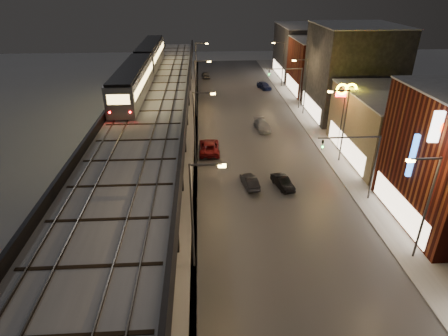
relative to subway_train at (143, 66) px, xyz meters
name	(u,v)px	position (x,y,z in m)	size (l,w,h in m)	color
road_surface	(258,150)	(16.00, -13.05, -8.48)	(17.00, 120.00, 0.06)	#46474D
sidewalk_right	(332,147)	(26.00, -13.05, -8.44)	(4.00, 120.00, 0.14)	#9FA1A8
under_viaduct_pavement	(155,152)	(2.50, -13.05, -8.48)	(11.00, 120.00, 0.06)	#9FA1A8
elevated_viaduct	(149,120)	(2.50, -16.20, -2.89)	(9.00, 100.00, 6.30)	black
viaduct_trackbed	(148,113)	(2.49, -16.08, -2.12)	(8.40, 100.00, 0.32)	#B2B7C1
viaduct_parapet_streetside	(186,108)	(6.85, -16.05, -1.66)	(0.30, 100.00, 1.10)	black
viaduct_parapet_far	(109,110)	(-1.85, -16.05, -1.66)	(0.30, 100.00, 1.10)	black
building_c	(396,126)	(32.49, -16.05, -4.43)	(12.20, 15.20, 8.16)	#837657
building_d	(352,72)	(32.49, -0.05, -1.43)	(12.20, 13.20, 14.16)	#2D2D31
building_e	(324,67)	(32.49, 13.95, -3.43)	(12.20, 12.20, 10.16)	#592210
building_f	(306,51)	(32.49, 27.95, -2.93)	(12.20, 16.20, 11.16)	#2B2B30
streetlight_left_1	(196,210)	(8.07, -35.05, -3.27)	(2.57, 0.28, 9.00)	#38383A
streetlight_right_1	(425,203)	(25.23, -35.05, -3.27)	(2.56, 0.28, 9.00)	#38383A
streetlight_left_2	(197,124)	(8.07, -17.05, -3.27)	(2.57, 0.28, 9.00)	#38383A
streetlight_right_2	(342,121)	(25.23, -17.05, -3.27)	(2.56, 0.28, 9.00)	#38383A
streetlight_left_3	(197,85)	(8.07, 0.95, -3.27)	(2.57, 0.28, 9.00)	#38383A
streetlight_right_3	(304,83)	(25.23, 0.95, -3.27)	(2.56, 0.28, 9.00)	#38383A
streetlight_left_4	(198,62)	(8.07, 18.95, -3.27)	(2.57, 0.28, 9.00)	#38383A
streetlight_right_4	(282,61)	(25.23, 18.95, -3.27)	(2.56, 0.28, 9.00)	#38383A
traffic_light_rig_a	(364,160)	(24.34, -26.05, -4.01)	(6.10, 0.34, 7.00)	#38383A
traffic_light_rig_b	(294,83)	(24.34, 3.95, -4.01)	(6.10, 0.34, 7.00)	#38383A
subway_train	(143,66)	(0.00, 0.00, 0.00)	(3.18, 38.53, 3.81)	gray
car_near_white	(250,182)	(13.66, -22.74, -7.90)	(1.29, 3.70, 1.22)	black
car_mid_silver	(209,147)	(9.53, -13.52, -7.75)	(2.53, 5.49, 1.53)	maroon
car_far_white	(206,75)	(9.79, 27.54, -7.80)	(1.69, 4.19, 1.43)	#494A4C
car_onc_silver	(283,183)	(17.19, -23.22, -7.90)	(1.29, 3.69, 1.21)	black
car_onc_white	(262,126)	(17.61, -5.88, -7.84)	(1.88, 4.62, 1.34)	#9299A7
car_onc_red	(264,86)	(21.47, 16.92, -7.77)	(1.74, 4.34, 1.48)	navy
sign_mcdonalds	(345,98)	(26.50, -13.70, -1.48)	(2.63, 0.43, 8.86)	#38383A
sign_citgo	(443,145)	(27.00, -32.75, 0.42)	(2.44, 0.39, 11.58)	#38383A
sign_carwash	(418,163)	(27.00, -30.40, -2.25)	(1.70, 0.35, 8.83)	#38383A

